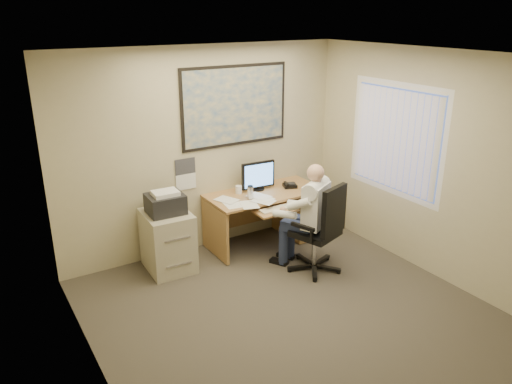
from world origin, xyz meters
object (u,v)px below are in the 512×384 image
office_chair (316,247)px  person (314,218)px  filing_cabinet (168,236)px  desk (284,208)px

office_chair → person: (0.02, 0.08, 0.35)m
office_chair → person: person is taller
filing_cabinet → person: bearing=-29.3°
filing_cabinet → office_chair: 1.85m
filing_cabinet → person: 1.83m
desk → person: bearing=-102.8°
person → filing_cabinet: bearing=120.1°
desk → office_chair: (-0.24, -1.05, -0.11)m
desk → office_chair: same height
filing_cabinet → desk: bearing=3.0°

